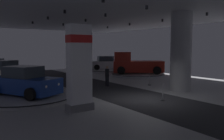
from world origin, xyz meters
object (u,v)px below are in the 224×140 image
at_px(pickup_truck_far_right, 135,65).
at_px(visitor_walking_near, 107,75).
at_px(display_car_mid_left, 25,82).
at_px(display_platform_deep_right, 106,70).
at_px(display_car_far_left, 1,72).
at_px(column_right, 181,52).
at_px(display_platform_far_left, 1,84).
at_px(display_platform_mid_left, 26,97).
at_px(display_car_deep_right, 106,63).
at_px(display_platform_far_right, 138,74).
at_px(brand_sign_pylon, 79,67).

relative_size(pickup_truck_far_right, visitor_walking_near, 3.50).
height_order(display_car_mid_left, display_platform_deep_right, display_car_mid_left).
bearing_deg(display_car_far_left, column_right, -41.54).
height_order(display_platform_far_left, pickup_truck_far_right, pickup_truck_far_right).
xyz_separation_m(display_car_far_left, pickup_truck_far_right, (13.22, -0.34, 0.11)).
bearing_deg(display_car_far_left, display_platform_mid_left, -86.10).
relative_size(display_car_deep_right, display_platform_far_right, 0.80).
height_order(column_right, display_platform_mid_left, column_right).
xyz_separation_m(column_right, brand_sign_pylon, (-8.31, -0.88, -0.64)).
bearing_deg(brand_sign_pylon, display_car_mid_left, 109.24).
height_order(display_car_mid_left, display_platform_far_right, display_car_mid_left).
bearing_deg(display_platform_far_left, display_car_far_left, -60.60).
distance_m(display_car_far_left, display_platform_far_right, 13.53).
height_order(pickup_truck_far_right, visitor_walking_near, pickup_truck_far_right).
distance_m(brand_sign_pylon, display_platform_far_left, 10.26).
bearing_deg(display_platform_far_left, display_platform_far_right, -2.33).
distance_m(display_car_deep_right, pickup_truck_far_right, 6.18).
bearing_deg(display_platform_mid_left, visitor_walking_near, 10.76).
distance_m(display_platform_far_left, display_car_deep_right, 14.74).
relative_size(display_platform_deep_right, visitor_walking_near, 3.77).
relative_size(display_car_far_left, pickup_truck_far_right, 0.82).
relative_size(brand_sign_pylon, display_platform_far_left, 0.70).
distance_m(display_platform_far_left, display_platform_mid_left, 5.75).
bearing_deg(display_car_far_left, display_platform_deep_right, 23.26).
bearing_deg(display_platform_far_left, column_right, -41.58).
relative_size(display_platform_far_left, display_car_deep_right, 1.28).
xyz_separation_m(display_platform_far_left, display_platform_deep_right, (13.55, 5.79, -0.03)).
xyz_separation_m(column_right, display_platform_far_right, (3.34, 8.47, -2.59)).
bearing_deg(display_car_mid_left, display_platform_mid_left, -62.23).
height_order(display_car_far_left, display_platform_far_right, display_car_far_left).
bearing_deg(column_right, pickup_truck_far_right, 70.44).
distance_m(display_platform_far_right, pickup_truck_far_right, 1.11).
bearing_deg(column_right, brand_sign_pylon, -173.94).
bearing_deg(pickup_truck_far_right, display_platform_deep_right, 87.10).
distance_m(column_right, display_car_deep_right, 15.29).
distance_m(display_car_mid_left, visitor_walking_near, 6.68).
distance_m(column_right, display_platform_far_right, 9.47).
bearing_deg(display_car_deep_right, display_platform_far_right, -90.16).
relative_size(column_right, display_platform_far_right, 0.97).
height_order(column_right, pickup_truck_far_right, column_right).
distance_m(display_car_far_left, display_platform_deep_right, 14.76).
distance_m(display_car_deep_right, display_platform_far_right, 6.41).
bearing_deg(visitor_walking_near, display_car_deep_right, 57.47).
xyz_separation_m(column_right, pickup_truck_far_right, (3.07, 8.65, -1.53)).
distance_m(display_platform_far_left, pickup_truck_far_right, 13.28).
xyz_separation_m(display_platform_deep_right, display_car_deep_right, (-0.03, 0.01, 0.89)).
distance_m(display_platform_far_left, display_platform_far_right, 13.52).
relative_size(brand_sign_pylon, display_car_deep_right, 0.90).
distance_m(display_car_far_left, display_platform_mid_left, 5.80).
height_order(display_platform_deep_right, pickup_truck_far_right, pickup_truck_far_right).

